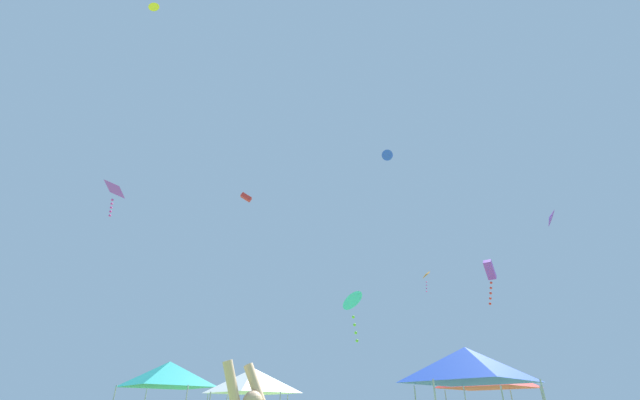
{
  "coord_description": "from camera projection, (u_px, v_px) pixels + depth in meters",
  "views": [
    {
      "loc": [
        -0.35,
        -6.97,
        1.59
      ],
      "look_at": [
        -1.0,
        13.04,
        12.43
      ],
      "focal_mm": 22.11,
      "sensor_mm": 36.0,
      "label": 1
    }
  ],
  "objects": [
    {
      "name": "kite_purple_diamond",
      "position": [
        115.0,
        191.0,
        31.9
      ],
      "size": [
        1.77,
        1.85,
        3.07
      ],
      "color": "purple"
    },
    {
      "name": "canopy_tent_blue",
      "position": [
        467.0,
        365.0,
        12.22
      ],
      "size": [
        3.2,
        3.2,
        3.42
      ],
      "color": "#9E9EA3",
      "rests_on": "ground"
    },
    {
      "name": "kite_orange_diamond",
      "position": [
        426.0,
        276.0,
        24.1
      ],
      "size": [
        0.6,
        0.56,
        1.26
      ],
      "color": "orange"
    },
    {
      "name": "kite_cyan_delta",
      "position": [
        352.0,
        301.0,
        20.71
      ],
      "size": [
        1.57,
        1.63,
        2.56
      ],
      "color": "#2DB7CC"
    },
    {
      "name": "kite_red_box",
      "position": [
        246.0,
        197.0,
        37.63
      ],
      "size": [
        1.14,
        0.57,
        0.89
      ],
      "color": "red"
    },
    {
      "name": "kite_purple_box",
      "position": [
        490.0,
        271.0,
        27.68
      ],
      "size": [
        1.09,
        1.31,
        3.09
      ],
      "color": "purple"
    },
    {
      "name": "canopy_tent_white",
      "position": [
        253.0,
        381.0,
        17.18
      ],
      "size": [
        3.11,
        3.11,
        3.33
      ],
      "color": "#9E9EA3",
      "rests_on": "ground"
    },
    {
      "name": "canopy_tent_red",
      "position": [
        486.0,
        375.0,
        17.43
      ],
      "size": [
        3.38,
        3.38,
        3.62
      ],
      "color": "#9E9EA3",
      "rests_on": "ground"
    },
    {
      "name": "kite_blue_delta",
      "position": [
        387.0,
        155.0,
        21.81
      ],
      "size": [
        0.63,
        0.4,
        0.57
      ],
      "color": "blue"
    },
    {
      "name": "kite_purple_delta",
      "position": [
        550.0,
        218.0,
        32.11
      ],
      "size": [
        1.39,
        1.69,
        1.33
      ],
      "color": "purple"
    },
    {
      "name": "kite_yellow_delta",
      "position": [
        154.0,
        6.0,
        27.63
      ],
      "size": [
        0.97,
        0.98,
        0.39
      ],
      "color": "yellow"
    },
    {
      "name": "canopy_tent_teal",
      "position": [
        168.0,
        374.0,
        19.07
      ],
      "size": [
        3.56,
        3.56,
        3.81
      ],
      "color": "#9E9EA3",
      "rests_on": "ground"
    }
  ]
}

